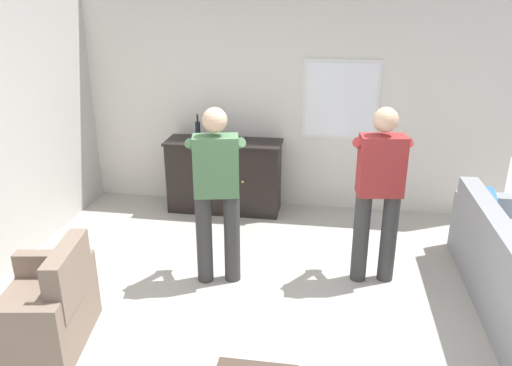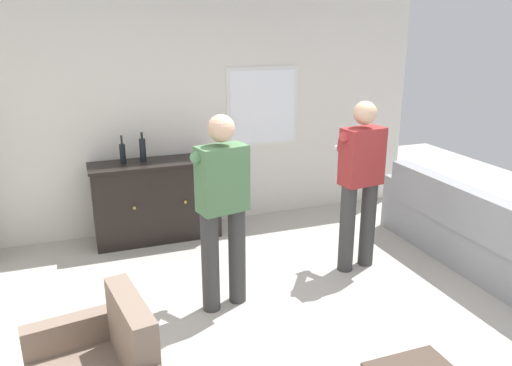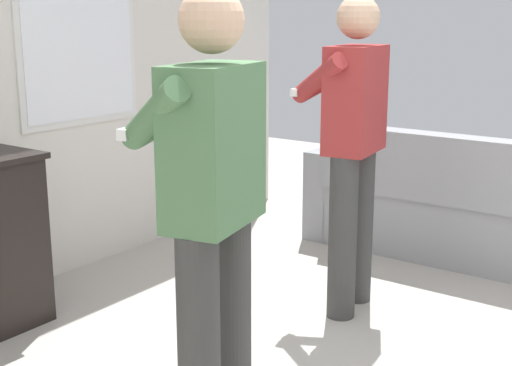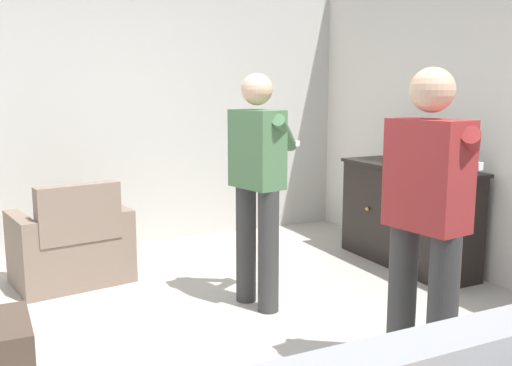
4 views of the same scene
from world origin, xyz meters
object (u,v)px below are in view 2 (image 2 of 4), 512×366
at_px(couch, 471,234).
at_px(bottle_wine_green, 143,150).
at_px(person_standing_left, 222,204).
at_px(bottle_liquor_amber, 123,153).
at_px(person_standing_right, 360,178).
at_px(sideboard_cabinet, 157,200).

height_order(couch, bottle_wine_green, bottle_wine_green).
bearing_deg(person_standing_left, couch, -3.07).
xyz_separation_m(couch, bottle_liquor_amber, (-3.18, 1.81, 0.68)).
bearing_deg(person_standing_right, bottle_liquor_amber, 145.19).
relative_size(sideboard_cabinet, person_standing_right, 0.84).
bearing_deg(couch, bottle_liquor_amber, 150.31).
height_order(sideboard_cabinet, bottle_wine_green, bottle_wine_green).
height_order(bottle_liquor_amber, person_standing_right, person_standing_right).
height_order(bottle_wine_green, person_standing_left, person_standing_left).
distance_m(couch, bottle_wine_green, 3.55).
relative_size(couch, person_standing_left, 1.45).
height_order(bottle_wine_green, bottle_liquor_amber, bottle_wine_green).
bearing_deg(couch, bottle_wine_green, 148.37).
bearing_deg(person_standing_right, person_standing_left, -170.83).
xyz_separation_m(sideboard_cabinet, bottle_liquor_amber, (-0.33, 0.04, 0.57)).
distance_m(sideboard_cabinet, person_standing_left, 1.73).
distance_m(person_standing_left, person_standing_right, 1.47).
bearing_deg(couch, person_standing_left, 176.93).
relative_size(couch, sideboard_cabinet, 1.72).
relative_size(couch, bottle_wine_green, 7.45).
bearing_deg(bottle_wine_green, person_standing_right, -38.05).
xyz_separation_m(couch, sideboard_cabinet, (-2.85, 1.77, 0.12)).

